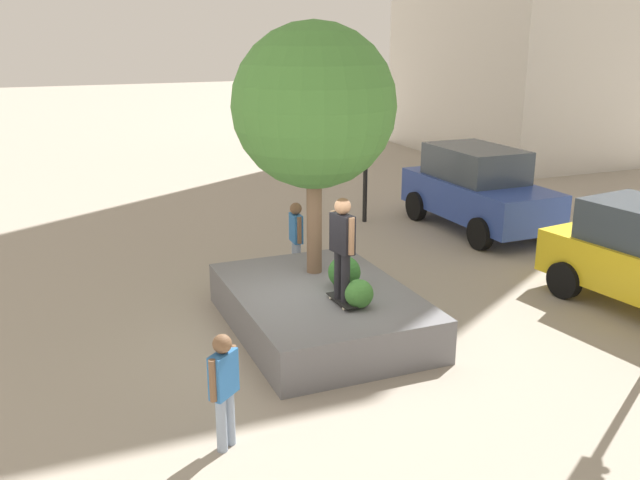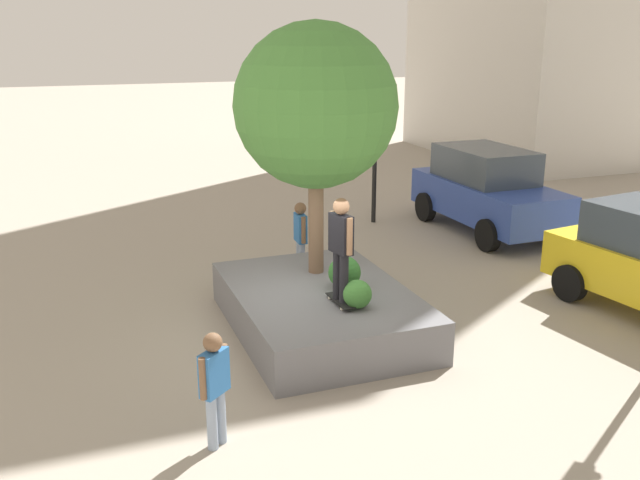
% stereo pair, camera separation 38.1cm
% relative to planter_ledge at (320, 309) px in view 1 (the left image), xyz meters
% --- Properties ---
extents(ground_plane, '(120.00, 120.00, 0.00)m').
position_rel_planter_ledge_xyz_m(ground_plane, '(0.10, -0.10, -0.37)').
color(ground_plane, '#9E9384').
extents(planter_ledge, '(4.15, 2.91, 0.75)m').
position_rel_planter_ledge_xyz_m(planter_ledge, '(0.00, 0.00, 0.00)').
color(planter_ledge, slate).
rests_on(planter_ledge, ground).
extents(plaza_tree, '(2.89, 2.89, 4.50)m').
position_rel_planter_ledge_xyz_m(plaza_tree, '(-0.91, 0.26, 3.42)').
color(plaza_tree, brown).
rests_on(plaza_tree, planter_ledge).
extents(boxwood_shrub, '(0.57, 0.57, 0.57)m').
position_rel_planter_ledge_xyz_m(boxwood_shrub, '(0.07, 0.43, 0.66)').
color(boxwood_shrub, '#2D6628').
rests_on(boxwood_shrub, planter_ledge).
extents(hedge_clump, '(0.47, 0.47, 0.47)m').
position_rel_planter_ledge_xyz_m(hedge_clump, '(0.98, 0.28, 0.61)').
color(hedge_clump, '#3D7A33').
rests_on(hedge_clump, planter_ledge).
extents(skateboard, '(0.80, 0.24, 0.07)m').
position_rel_planter_ledge_xyz_m(skateboard, '(0.75, 0.08, 0.43)').
color(skateboard, black).
rests_on(skateboard, planter_ledge).
extents(skateboarder, '(0.57, 0.28, 1.72)m').
position_rel_planter_ledge_xyz_m(skateboarder, '(0.75, 0.08, 1.44)').
color(skateboarder, black).
rests_on(skateboarder, skateboard).
extents(sedan_parked, '(4.66, 2.24, 2.15)m').
position_rel_planter_ledge_xyz_m(sedan_parked, '(-4.41, 6.26, 0.72)').
color(sedan_parked, '#2D479E').
rests_on(sedan_parked, ground).
extents(traffic_light_median, '(0.31, 0.35, 4.23)m').
position_rel_planter_ledge_xyz_m(traffic_light_median, '(-6.18, 3.87, 2.53)').
color(traffic_light_median, black).
rests_on(traffic_light_median, ground).
extents(bystander_watching, '(0.40, 0.43, 1.55)m').
position_rel_planter_ledge_xyz_m(bystander_watching, '(2.91, -2.47, 0.52)').
color(bystander_watching, '#8C9EB7').
rests_on(bystander_watching, ground).
extents(passerby_with_bag, '(0.55, 0.25, 1.62)m').
position_rel_planter_ledge_xyz_m(passerby_with_bag, '(-2.74, 0.58, 0.56)').
color(passerby_with_bag, '#8C9EB7').
rests_on(passerby_with_bag, ground).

